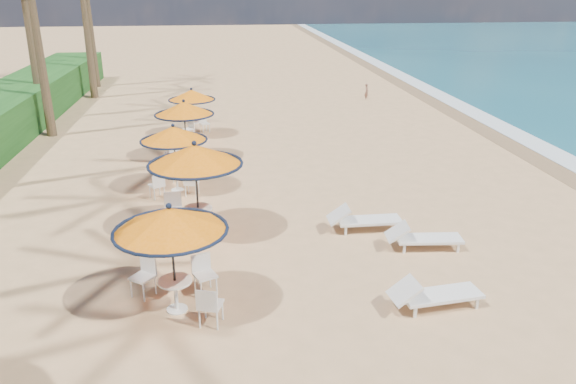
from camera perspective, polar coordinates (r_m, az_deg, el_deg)
name	(u,v)px	position (r m, az deg, el deg)	size (l,w,h in m)	color
ground	(403,292)	(12.98, 11.61, -9.87)	(160.00, 160.00, 0.00)	tan
foam_strip	(547,151)	(25.26, 24.83, 3.84)	(1.20, 140.00, 0.04)	white
wetsand_band	(526,151)	(24.80, 23.05, 3.82)	(1.40, 140.00, 0.02)	olive
station_0	(173,233)	(11.51, -11.64, -4.05)	(2.33, 2.33, 2.43)	black
station_1	(192,164)	(14.91, -9.69, 2.83)	(2.52, 2.52, 2.63)	black
station_2	(174,142)	(18.41, -11.52, 4.98)	(2.16, 2.21, 2.26)	black
station_3	(183,116)	(21.70, -10.59, 7.61)	(2.25, 2.32, 2.35)	black
station_4	(192,99)	(25.19, -9.71, 9.27)	(2.06, 2.06, 2.14)	black
lounger_near	(432,294)	(12.37, 14.46, -9.98)	(2.07, 0.86, 0.72)	white
lounger_mid	(421,237)	(14.87, 13.40, -4.47)	(2.00, 0.78, 0.70)	white
lounger_far	(362,219)	(15.63, 7.53, -2.72)	(2.05, 0.65, 0.73)	white
person	(367,91)	(33.38, 8.00, 10.12)	(0.35, 0.23, 0.96)	#8A5946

